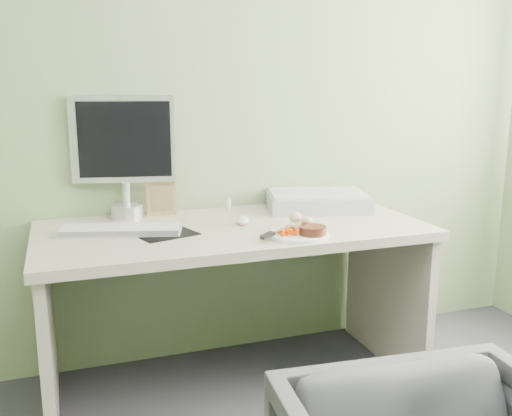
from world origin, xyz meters
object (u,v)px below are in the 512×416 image
object	(u,v)px
plate	(298,235)
monitor	(124,150)
scanner	(317,202)
desk	(234,268)

from	to	relation	value
plate	monitor	world-z (taller)	monitor
scanner	monitor	xyz separation A→B (m)	(-0.87, 0.13, 0.27)
desk	scanner	world-z (taller)	scanner
plate	scanner	distance (m)	0.51
desk	plate	distance (m)	0.36
plate	scanner	world-z (taller)	scanner
scanner	monitor	bearing A→B (deg)	-174.56
plate	monitor	size ratio (longest dim) A/B	0.45
plate	monitor	xyz separation A→B (m)	(-0.59, 0.56, 0.29)
plate	monitor	distance (m)	0.87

